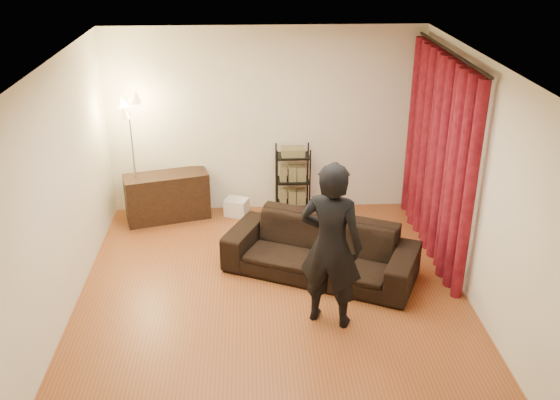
{
  "coord_description": "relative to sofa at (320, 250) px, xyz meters",
  "views": [
    {
      "loc": [
        -0.24,
        -6.11,
        4.0
      ],
      "look_at": [
        0.1,
        0.3,
        1.1
      ],
      "focal_mm": 40.0,
      "sensor_mm": 36.0,
      "label": 1
    }
  ],
  "objects": [
    {
      "name": "floor_lamp",
      "position": [
        -2.44,
        1.57,
        0.59
      ],
      "size": [
        0.38,
        0.38,
        1.86
      ],
      "primitive_type": null,
      "rotation": [
        0.0,
        0.0,
        0.16
      ],
      "color": "silver",
      "rests_on": "ground"
    },
    {
      "name": "floor",
      "position": [
        -0.6,
        -0.5,
        -0.34
      ],
      "size": [
        5.0,
        5.0,
        0.0
      ],
      "primitive_type": "plane",
      "color": "brown",
      "rests_on": "ground"
    },
    {
      "name": "wire_shelf",
      "position": [
        -0.21,
        1.77,
        0.18
      ],
      "size": [
        0.55,
        0.46,
        1.04
      ],
      "primitive_type": null,
      "rotation": [
        0.0,
        0.0,
        -0.32
      ],
      "color": "black",
      "rests_on": "ground"
    },
    {
      "name": "storage_boxes",
      "position": [
        -1.04,
        1.71,
        -0.2
      ],
      "size": [
        0.39,
        0.35,
        0.26
      ],
      "primitive_type": null,
      "rotation": [
        0.0,
        0.0,
        -0.36
      ],
      "color": "silver",
      "rests_on": "ground"
    },
    {
      "name": "wall_right",
      "position": [
        1.65,
        -0.5,
        1.01
      ],
      "size": [
        0.0,
        5.0,
        5.0
      ],
      "primitive_type": "plane",
      "rotation": [
        1.57,
        0.0,
        -1.57
      ],
      "color": "silver",
      "rests_on": "ground"
    },
    {
      "name": "curtain",
      "position": [
        1.53,
        0.62,
        0.94
      ],
      "size": [
        0.22,
        2.65,
        2.55
      ],
      "primitive_type": null,
      "color": "maroon",
      "rests_on": "ground"
    },
    {
      "name": "sofa",
      "position": [
        0.0,
        0.0,
        0.0
      ],
      "size": [
        2.46,
        1.79,
        0.67
      ],
      "primitive_type": "imported",
      "rotation": [
        0.0,
        0.0,
        -0.44
      ],
      "color": "black",
      "rests_on": "ground"
    },
    {
      "name": "media_cabinet",
      "position": [
        -2.03,
        1.68,
        0.01
      ],
      "size": [
        1.25,
        0.74,
        0.69
      ],
      "primitive_type": "cube",
      "rotation": [
        0.0,
        0.0,
        0.27
      ],
      "color": "black",
      "rests_on": "ground"
    },
    {
      "name": "curtain_rod",
      "position": [
        1.55,
        0.62,
        2.24
      ],
      "size": [
        0.04,
        2.65,
        0.04
      ],
      "primitive_type": "cylinder",
      "rotation": [
        1.57,
        0.0,
        0.0
      ],
      "color": "black",
      "rests_on": "wall_right"
    },
    {
      "name": "wall_left",
      "position": [
        -2.85,
        -0.5,
        1.01
      ],
      "size": [
        0.0,
        5.0,
        5.0
      ],
      "primitive_type": "plane",
      "rotation": [
        1.57,
        0.0,
        1.57
      ],
      "color": "silver",
      "rests_on": "ground"
    },
    {
      "name": "wall_back",
      "position": [
        -0.6,
        2.0,
        1.01
      ],
      "size": [
        5.0,
        0.0,
        5.0
      ],
      "primitive_type": "plane",
      "rotation": [
        1.57,
        0.0,
        0.0
      ],
      "color": "silver",
      "rests_on": "ground"
    },
    {
      "name": "wall_front",
      "position": [
        -0.6,
        -3.0,
        1.01
      ],
      "size": [
        5.0,
        0.0,
        5.0
      ],
      "primitive_type": "plane",
      "rotation": [
        -1.57,
        0.0,
        0.0
      ],
      "color": "silver",
      "rests_on": "ground"
    },
    {
      "name": "ceiling",
      "position": [
        -0.6,
        -0.5,
        2.36
      ],
      "size": [
        5.0,
        5.0,
        0.0
      ],
      "primitive_type": "plane",
      "rotation": [
        3.14,
        0.0,
        0.0
      ],
      "color": "white",
      "rests_on": "ground"
    },
    {
      "name": "person",
      "position": [
        -0.02,
        -0.98,
        0.59
      ],
      "size": [
        0.79,
        0.67,
        1.84
      ],
      "primitive_type": "imported",
      "rotation": [
        0.0,
        0.0,
        2.73
      ],
      "color": "black",
      "rests_on": "ground"
    }
  ]
}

